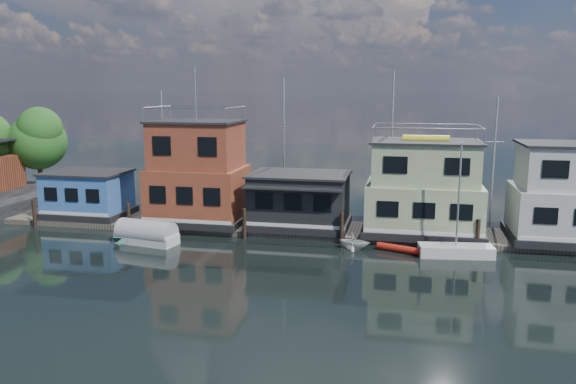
% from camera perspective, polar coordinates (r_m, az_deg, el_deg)
% --- Properties ---
extents(ground, '(160.00, 160.00, 0.00)m').
position_cam_1_polar(ground, '(31.20, -2.06, -9.49)').
color(ground, black).
rests_on(ground, ground).
extents(dock, '(48.00, 5.00, 0.40)m').
position_cam_1_polar(dock, '(42.38, 1.84, -3.79)').
color(dock, '#595147').
rests_on(dock, ground).
extents(houseboat_blue, '(6.40, 4.90, 3.66)m').
position_cam_1_polar(houseboat_blue, '(48.35, -19.66, -0.19)').
color(houseboat_blue, black).
rests_on(houseboat_blue, dock).
extents(houseboat_red, '(7.40, 5.90, 11.86)m').
position_cam_1_polar(houseboat_red, '(43.85, -9.14, 1.77)').
color(houseboat_red, black).
rests_on(houseboat_red, dock).
extents(houseboat_dark, '(7.40, 6.10, 4.06)m').
position_cam_1_polar(houseboat_dark, '(41.96, 1.18, -0.83)').
color(houseboat_dark, black).
rests_on(houseboat_dark, dock).
extents(houseboat_green, '(8.40, 5.90, 7.03)m').
position_cam_1_polar(houseboat_green, '(41.10, 13.62, 0.24)').
color(houseboat_green, black).
rests_on(houseboat_green, dock).
extents(houseboat_white, '(8.40, 5.90, 6.66)m').
position_cam_1_polar(houseboat_white, '(42.63, 27.16, -0.29)').
color(houseboat_white, black).
rests_on(houseboat_white, dock).
extents(pilings, '(42.28, 0.28, 2.20)m').
position_cam_1_polar(pilings, '(39.55, 0.66, -3.49)').
color(pilings, '#2D2116').
rests_on(pilings, ground).
extents(background_masts, '(36.40, 0.16, 12.00)m').
position_cam_1_polar(background_masts, '(46.79, 8.92, 4.11)').
color(background_masts, silver).
rests_on(background_masts, ground).
extents(dinghy_white, '(2.39, 2.15, 1.12)m').
position_cam_1_polar(dinghy_white, '(38.03, 6.72, -4.98)').
color(dinghy_white, silver).
rests_on(dinghy_white, ground).
extents(tarp_runabout, '(4.61, 2.50, 1.77)m').
position_cam_1_polar(tarp_runabout, '(40.33, -14.18, -4.18)').
color(tarp_runabout, silver).
rests_on(tarp_runabout, ground).
extents(dinghy_teal, '(4.05, 3.37, 0.72)m').
position_cam_1_polar(dinghy_teal, '(41.01, -14.91, -4.41)').
color(dinghy_teal, '#238176').
rests_on(dinghy_teal, ground).
extents(red_kayak, '(3.26, 1.62, 0.48)m').
position_cam_1_polar(red_kayak, '(37.84, 11.42, -5.70)').
color(red_kayak, red).
rests_on(red_kayak, ground).
extents(day_sailer, '(4.82, 2.13, 7.36)m').
position_cam_1_polar(day_sailer, '(37.82, 16.68, -5.65)').
color(day_sailer, silver).
rests_on(day_sailer, ground).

